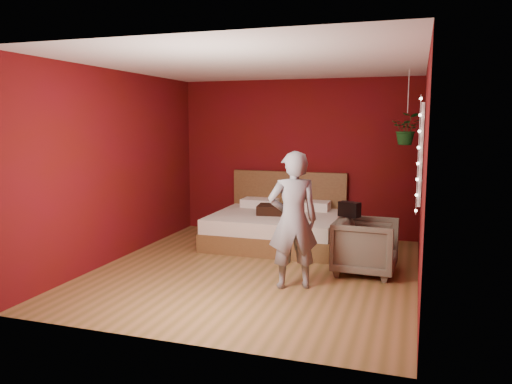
% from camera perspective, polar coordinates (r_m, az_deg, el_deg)
% --- Properties ---
extents(floor, '(4.50, 4.50, 0.00)m').
position_cam_1_polar(floor, '(6.53, -0.03, -8.91)').
color(floor, olive).
rests_on(floor, ground).
extents(room_walls, '(4.04, 4.54, 2.62)m').
position_cam_1_polar(room_walls, '(6.25, -0.03, 5.98)').
color(room_walls, '#570912').
rests_on(room_walls, ground).
extents(window, '(0.05, 0.97, 1.27)m').
position_cam_1_polar(window, '(6.85, 18.28, 4.26)').
color(window, white).
rests_on(window, room_walls).
extents(fairy_lights, '(0.04, 0.04, 1.45)m').
position_cam_1_polar(fairy_lights, '(6.33, 18.06, 3.99)').
color(fairy_lights, silver).
rests_on(fairy_lights, room_walls).
extents(bed, '(1.95, 1.66, 1.07)m').
position_cam_1_polar(bed, '(7.85, 2.48, -3.91)').
color(bed, brown).
rests_on(bed, ground).
extents(person, '(0.68, 0.58, 1.58)m').
position_cam_1_polar(person, '(5.70, 4.25, -3.24)').
color(person, slate).
rests_on(person, ground).
extents(armchair, '(0.80, 0.78, 0.70)m').
position_cam_1_polar(armchair, '(6.46, 12.43, -6.09)').
color(armchair, '#635E4E').
rests_on(armchair, ground).
extents(handbag, '(0.30, 0.23, 0.19)m').
position_cam_1_polar(handbag, '(6.49, 10.63, -1.96)').
color(handbag, black).
rests_on(handbag, armchair).
extents(throw_pillow, '(0.45, 0.45, 0.14)m').
position_cam_1_polar(throw_pillow, '(7.71, 1.74, -2.01)').
color(throw_pillow, black).
rests_on(throw_pillow, bed).
extents(hanging_plant, '(0.43, 0.39, 1.01)m').
position_cam_1_polar(hanging_plant, '(7.18, 16.86, 6.91)').
color(hanging_plant, silver).
rests_on(hanging_plant, room_walls).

